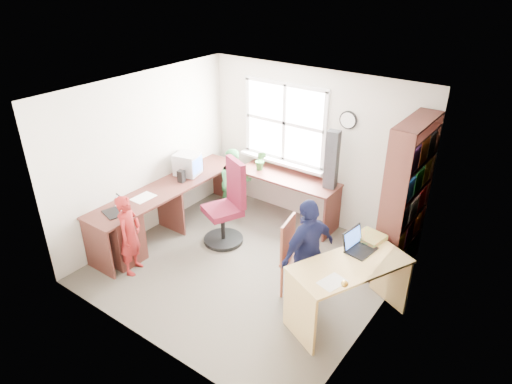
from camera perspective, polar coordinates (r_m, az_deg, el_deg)
room at (r=5.73m, az=-0.81°, el=0.89°), size 3.64×3.44×2.44m
l_desk at (r=6.65m, az=-11.92°, el=-3.22°), size 2.38×2.95×0.75m
right_desk at (r=5.28m, az=11.53°, el=-10.65°), size 1.13×1.49×0.78m
bookshelf at (r=6.06m, az=18.13°, el=-1.33°), size 0.30×1.02×2.10m
swivel_chair at (r=6.60m, az=-3.53°, el=-2.01°), size 0.78×0.78×1.26m
wooden_chair at (r=5.62m, az=5.09°, el=-7.80°), size 0.51×0.51×1.01m
crt_monitor at (r=7.12m, az=-8.56°, el=3.46°), size 0.42×0.39×0.35m
laptop_left at (r=6.31m, az=-17.07°, el=-2.08°), size 0.35×0.32×0.21m
laptop_right at (r=5.38m, az=12.57°, el=-6.48°), size 0.33×0.38×0.24m
speaker_a at (r=6.93m, az=-9.32°, el=1.96°), size 0.11×0.11×0.19m
speaker_b at (r=7.28m, az=-7.07°, el=3.36°), size 0.11×0.11×0.18m
cd_tower at (r=6.63m, az=9.47°, el=3.99°), size 0.19×0.18×0.87m
game_box at (r=5.60m, az=14.08°, el=-5.53°), size 0.35×0.35×0.06m
paper_a at (r=6.62m, az=-13.90°, el=-0.68°), size 0.23×0.33×0.00m
paper_b at (r=4.86m, az=9.51°, el=-11.05°), size 0.27×0.33×0.00m
potted_plant at (r=7.21m, az=0.59°, el=3.97°), size 0.21×0.18×0.33m
person_red at (r=6.16m, az=-15.50°, el=-5.18°), size 0.40×0.48×1.12m
person_green at (r=7.19m, az=-2.67°, el=0.96°), size 0.65×0.70×1.16m
person_navy at (r=5.42m, az=6.51°, el=-7.48°), size 0.52×0.86×1.38m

